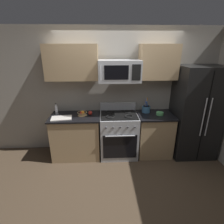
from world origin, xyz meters
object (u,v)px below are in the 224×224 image
(refrigerator, at_px, (195,113))
(microwave, at_px, (119,71))
(utensil_crock, at_px, (146,109))
(fruit_basket, at_px, (82,113))
(apple_loose, at_px, (90,113))
(range_oven, at_px, (119,134))
(bottle_vinegar, at_px, (56,109))
(cutting_board, at_px, (61,118))
(prep_bowl, at_px, (160,113))

(refrigerator, bearing_deg, microwave, 178.38)
(refrigerator, bearing_deg, utensil_crock, 170.35)
(fruit_basket, bearing_deg, apple_loose, 5.22)
(fruit_basket, xyz_separation_m, apple_loose, (0.16, 0.01, -0.00))
(range_oven, xyz_separation_m, apple_loose, (-0.58, 0.05, 0.48))
(utensil_crock, height_order, fruit_basket, utensil_crock)
(bottle_vinegar, bearing_deg, cutting_board, -58.43)
(microwave, xyz_separation_m, bottle_vinegar, (-1.28, 0.10, -0.77))
(range_oven, relative_size, utensil_crock, 3.52)
(microwave, distance_m, fruit_basket, 1.12)
(range_oven, distance_m, apple_loose, 0.75)
(utensil_crock, xyz_separation_m, apple_loose, (-1.17, -0.11, -0.04))
(refrigerator, xyz_separation_m, prep_bowl, (-0.74, -0.00, -0.00))
(fruit_basket, height_order, cutting_board, fruit_basket)
(utensil_crock, relative_size, prep_bowl, 2.10)
(apple_loose, bearing_deg, range_oven, -4.46)
(utensil_crock, bearing_deg, fruit_basket, -174.83)
(bottle_vinegar, bearing_deg, microwave, -4.42)
(refrigerator, relative_size, cutting_board, 4.87)
(cutting_board, height_order, bottle_vinegar, bottle_vinegar)
(bottle_vinegar, bearing_deg, apple_loose, -6.62)
(refrigerator, height_order, microwave, microwave)
(prep_bowl, bearing_deg, refrigerator, 0.16)
(apple_loose, bearing_deg, microwave, -1.78)
(fruit_basket, bearing_deg, refrigerator, -1.18)
(range_oven, distance_m, prep_bowl, 0.96)
(utensil_crock, bearing_deg, apple_loose, -174.84)
(range_oven, relative_size, fruit_basket, 5.56)
(refrigerator, xyz_separation_m, utensil_crock, (-0.99, 0.17, 0.04))
(range_oven, xyz_separation_m, utensil_crock, (0.59, 0.15, 0.51))
(range_oven, bearing_deg, fruit_basket, 177.63)
(utensil_crock, bearing_deg, refrigerator, -9.65)
(refrigerator, relative_size, utensil_crock, 6.09)
(cutting_board, bearing_deg, fruit_basket, 20.38)
(range_oven, distance_m, microwave, 1.31)
(microwave, distance_m, utensil_crock, 1.00)
(cutting_board, bearing_deg, microwave, 7.08)
(cutting_board, relative_size, bottle_vinegar, 1.65)
(refrigerator, height_order, apple_loose, refrigerator)
(microwave, distance_m, bottle_vinegar, 1.49)
(range_oven, bearing_deg, utensil_crock, 14.42)
(microwave, xyz_separation_m, cutting_board, (-1.13, -0.14, -0.87))
(refrigerator, relative_size, fruit_basket, 9.60)
(range_oven, xyz_separation_m, refrigerator, (1.58, -0.02, 0.47))
(fruit_basket, distance_m, bottle_vinegar, 0.55)
(refrigerator, bearing_deg, range_oven, 179.38)
(refrigerator, distance_m, fruit_basket, 2.32)
(refrigerator, relative_size, prep_bowl, 12.77)
(refrigerator, height_order, utensil_crock, refrigerator)
(microwave, bearing_deg, range_oven, -89.99)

